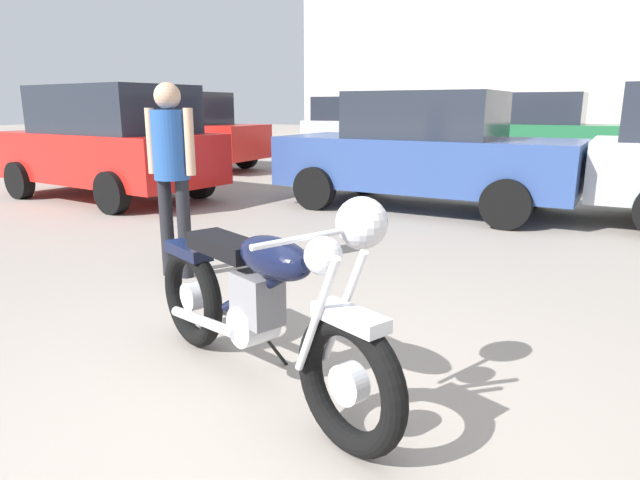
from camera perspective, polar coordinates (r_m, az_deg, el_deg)
ground_plane at (r=2.68m, az=-5.39°, el=-19.69°), size 80.00×80.00×0.00m
vintage_motorcycle at (r=2.86m, az=-5.68°, el=-6.41°), size 1.90×1.06×1.07m
bystander at (r=4.89m, az=-15.07°, el=7.90°), size 0.46×0.30×1.66m
red_hatchback_near at (r=13.69m, az=-14.25°, el=10.90°), size 3.98×1.98×1.78m
blue_hatchback_right at (r=14.48m, az=21.28°, el=10.53°), size 4.05×2.14×1.78m
dark_sedan_left at (r=16.65m, az=6.39°, el=11.71°), size 4.71×1.98×1.74m
silver_sedan_mid at (r=8.22m, az=10.80°, el=8.97°), size 4.37×2.30×1.67m
pale_sedan_back at (r=9.54m, az=-20.91°, el=9.43°), size 4.14×2.36×1.78m
industrial_building at (r=28.56m, az=25.42°, el=17.48°), size 22.36×12.75×14.82m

